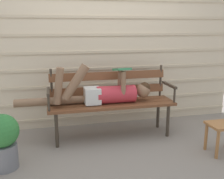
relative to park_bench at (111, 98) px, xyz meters
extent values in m
plane|color=gray|center=(0.00, -0.12, -0.52)|extent=(12.00, 12.00, 0.00)
cube|color=beige|center=(0.00, 0.48, 0.57)|extent=(4.11, 0.06, 2.18)
cube|color=#C1AD8E|center=(0.00, 0.45, -0.40)|extent=(4.11, 0.02, 0.04)
cube|color=#C1AD8E|center=(0.00, 0.45, -0.15)|extent=(4.11, 0.02, 0.04)
cube|color=#C1AD8E|center=(0.00, 0.45, 0.09)|extent=(4.11, 0.02, 0.04)
cube|color=#C1AD8E|center=(0.00, 0.45, 0.33)|extent=(4.11, 0.02, 0.04)
cube|color=#C1AD8E|center=(0.00, 0.45, 0.57)|extent=(4.11, 0.02, 0.04)
cube|color=#C1AD8E|center=(0.00, 0.45, 0.81)|extent=(4.11, 0.02, 0.04)
cube|color=#C1AD8E|center=(0.00, 0.45, 1.06)|extent=(4.11, 0.02, 0.04)
cube|color=brown|center=(0.00, -0.21, -0.06)|extent=(1.65, 0.13, 0.04)
cube|color=brown|center=(0.00, -0.07, -0.06)|extent=(1.65, 0.13, 0.04)
cube|color=brown|center=(0.00, 0.08, -0.06)|extent=(1.65, 0.13, 0.04)
cube|color=brown|center=(0.00, 0.14, 0.08)|extent=(1.59, 0.05, 0.11)
cube|color=brown|center=(0.00, 0.14, 0.28)|extent=(1.59, 0.05, 0.11)
cylinder|color=#382D23|center=(-0.76, 0.14, 0.18)|extent=(0.03, 0.03, 0.45)
cylinder|color=#382D23|center=(0.76, 0.14, 0.18)|extent=(0.03, 0.03, 0.45)
cylinder|color=#382D23|center=(-0.73, -0.23, -0.30)|extent=(0.04, 0.04, 0.43)
cylinder|color=#382D23|center=(0.73, -0.23, -0.30)|extent=(0.04, 0.04, 0.43)
cylinder|color=#382D23|center=(-0.73, 0.10, -0.30)|extent=(0.04, 0.04, 0.43)
cylinder|color=#382D23|center=(0.73, 0.10, -0.30)|extent=(0.04, 0.04, 0.43)
cube|color=#382D23|center=(-0.80, -0.07, 0.15)|extent=(0.04, 0.40, 0.03)
cylinder|color=#382D23|center=(-0.80, -0.23, 0.05)|extent=(0.03, 0.03, 0.20)
cube|color=#382D23|center=(0.80, -0.07, 0.15)|extent=(0.04, 0.40, 0.03)
cylinder|color=#382D23|center=(0.80, -0.23, 0.05)|extent=(0.03, 0.03, 0.20)
cylinder|color=#B72D38|center=(0.05, -0.07, 0.07)|extent=(0.50, 0.23, 0.23)
cube|color=silver|center=(-0.26, -0.07, 0.07)|extent=(0.20, 0.21, 0.20)
sphere|color=brown|center=(0.43, -0.07, 0.10)|extent=(0.19, 0.19, 0.19)
sphere|color=#382314|center=(0.45, -0.07, 0.13)|extent=(0.16, 0.16, 0.16)
cylinder|color=brown|center=(-0.47, -0.13, 0.26)|extent=(0.36, 0.11, 0.46)
cylinder|color=brown|center=(-0.68, -0.13, 0.23)|extent=(0.16, 0.09, 0.46)
cylinder|color=brown|center=(-0.78, -0.01, 0.01)|extent=(0.88, 0.10, 0.10)
cylinder|color=brown|center=(0.13, -0.15, 0.22)|extent=(0.06, 0.06, 0.31)
cylinder|color=brown|center=(0.13, 0.01, 0.22)|extent=(0.06, 0.06, 0.31)
cube|color=#337A4C|center=(0.13, -0.07, 0.39)|extent=(0.20, 0.26, 0.07)
cube|color=#9E6638|center=(1.15, -0.81, -0.17)|extent=(0.35, 0.28, 0.03)
cylinder|color=#9E6638|center=(1.00, -0.92, -0.35)|extent=(0.04, 0.04, 0.33)
cylinder|color=#9E6638|center=(1.00, -0.70, -0.35)|extent=(0.04, 0.04, 0.33)
cylinder|color=slate|center=(-1.27, -0.60, -0.38)|extent=(0.27, 0.27, 0.27)
sphere|color=#2D7033|center=(-1.27, -0.60, -0.10)|extent=(0.34, 0.34, 0.34)
camera|label=1|loc=(-0.74, -3.24, 0.92)|focal=41.53mm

